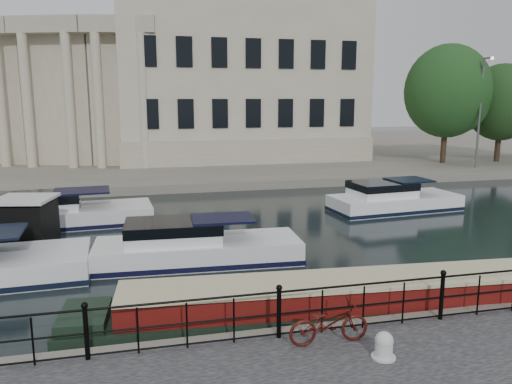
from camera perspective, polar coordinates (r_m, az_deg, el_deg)
ground_plane at (r=13.63m, az=-0.10°, el=-14.15°), size 160.00×160.00×0.00m
far_bank at (r=51.40m, az=-10.20°, el=4.45°), size 120.00×42.00×0.55m
railing at (r=11.15m, az=2.64°, el=-13.26°), size 24.14×0.14×1.22m
civic_building at (r=46.79m, az=-11.40°, el=12.11°), size 53.55×31.84×16.85m
bicycle at (r=11.08m, az=8.33°, el=-14.61°), size 1.77×0.63×0.93m
mooring_bollard at (r=10.84m, az=14.41°, el=-16.64°), size 0.50×0.50×0.56m
narrowboat at (r=13.36m, az=9.17°, el=-13.11°), size 13.83×2.80×1.51m
harbour_hut at (r=20.53m, az=-24.75°, el=-3.74°), size 3.13×2.78×2.17m
cabin_cruisers at (r=20.63m, az=-12.39°, el=-4.61°), size 26.56×10.25×1.99m
trees at (r=44.62m, az=25.75°, el=9.58°), size 13.93×8.35×9.37m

